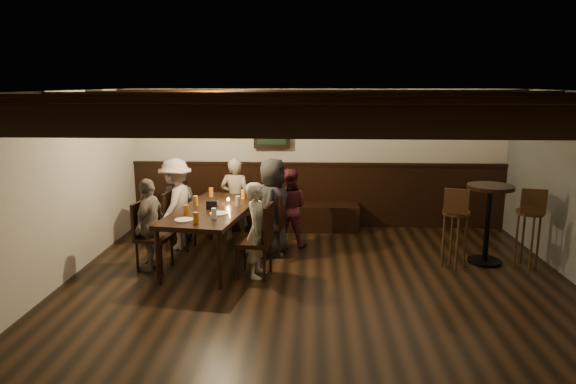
# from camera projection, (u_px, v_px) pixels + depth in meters

# --- Properties ---
(room) EXTENTS (7.00, 7.00, 7.00)m
(room) POSITION_uv_depth(u_px,v_px,m) (300.00, 179.00, 7.72)
(room) COLOR black
(room) RESTS_ON ground
(dining_table) EXTENTS (1.22, 2.19, 0.78)m
(dining_table) POSITION_uv_depth(u_px,v_px,m) (214.00, 212.00, 7.19)
(dining_table) COLOR black
(dining_table) RESTS_ON floor
(chair_left_near) EXTENTS (0.45, 0.45, 0.88)m
(chair_left_near) POSITION_uv_depth(u_px,v_px,m) (180.00, 231.00, 7.85)
(chair_left_near) COLOR black
(chair_left_near) RESTS_ON floor
(chair_left_far) EXTENTS (0.48, 0.48, 0.93)m
(chair_left_far) POSITION_uv_depth(u_px,v_px,m) (153.00, 248.00, 6.98)
(chair_left_far) COLOR black
(chair_left_far) RESTS_ON floor
(chair_right_near) EXTENTS (0.48, 0.48, 0.94)m
(chair_right_near) POSITION_uv_depth(u_px,v_px,m) (271.00, 235.00, 7.58)
(chair_right_near) COLOR black
(chair_right_near) RESTS_ON floor
(chair_right_far) EXTENTS (0.50, 0.50, 0.97)m
(chair_right_far) POSITION_uv_depth(u_px,v_px,m) (256.00, 254.00, 6.71)
(chair_right_far) COLOR black
(chair_right_far) RESTS_ON floor
(person_bench_left) EXTENTS (0.65, 0.47, 1.22)m
(person_bench_left) POSITION_uv_depth(u_px,v_px,m) (179.00, 203.00, 8.24)
(person_bench_left) COLOR #2A2B2D
(person_bench_left) RESTS_ON floor
(person_bench_centre) EXTENTS (0.53, 0.39, 1.34)m
(person_bench_centre) POSITION_uv_depth(u_px,v_px,m) (235.00, 199.00, 8.21)
(person_bench_centre) COLOR gray
(person_bench_centre) RESTS_ON floor
(person_bench_right) EXTENTS (0.65, 0.54, 1.22)m
(person_bench_right) POSITION_uv_depth(u_px,v_px,m) (289.00, 208.00, 7.91)
(person_bench_right) COLOR maroon
(person_bench_right) RESTS_ON floor
(person_left_near) EXTENTS (0.64, 0.97, 1.39)m
(person_left_near) POSITION_uv_depth(u_px,v_px,m) (176.00, 204.00, 7.77)
(person_left_near) COLOR #A7938D
(person_left_near) RESTS_ON floor
(person_left_far) EXTENTS (0.41, 0.77, 1.25)m
(person_left_far) POSITION_uv_depth(u_px,v_px,m) (150.00, 224.00, 6.92)
(person_left_far) COLOR gray
(person_left_far) RESTS_ON floor
(person_right_near) EXTENTS (0.55, 0.76, 1.44)m
(person_right_near) POSITION_uv_depth(u_px,v_px,m) (273.00, 207.00, 7.48)
(person_right_near) COLOR black
(person_right_near) RESTS_ON floor
(person_right_far) EXTENTS (0.36, 0.50, 1.26)m
(person_right_far) POSITION_uv_depth(u_px,v_px,m) (258.00, 230.00, 6.64)
(person_right_far) COLOR #B7B19B
(person_right_far) RESTS_ON floor
(pint_a) EXTENTS (0.07, 0.07, 0.14)m
(pint_a) POSITION_uv_depth(u_px,v_px,m) (211.00, 192.00, 7.89)
(pint_a) COLOR #BF7219
(pint_a) RESTS_ON dining_table
(pint_b) EXTENTS (0.07, 0.07, 0.14)m
(pint_b) POSITION_uv_depth(u_px,v_px,m) (243.00, 194.00, 7.74)
(pint_b) COLOR #BF7219
(pint_b) RESTS_ON dining_table
(pint_c) EXTENTS (0.07, 0.07, 0.14)m
(pint_c) POSITION_uv_depth(u_px,v_px,m) (196.00, 201.00, 7.31)
(pint_c) COLOR #BF7219
(pint_c) RESTS_ON dining_table
(pint_d) EXTENTS (0.07, 0.07, 0.14)m
(pint_d) POSITION_uv_depth(u_px,v_px,m) (238.00, 201.00, 7.30)
(pint_d) COLOR silver
(pint_d) RESTS_ON dining_table
(pint_e) EXTENTS (0.07, 0.07, 0.14)m
(pint_e) POSITION_uv_depth(u_px,v_px,m) (186.00, 210.00, 6.77)
(pint_e) COLOR #BF7219
(pint_e) RESTS_ON dining_table
(pint_f) EXTENTS (0.07, 0.07, 0.14)m
(pint_f) POSITION_uv_depth(u_px,v_px,m) (214.00, 213.00, 6.60)
(pint_f) COLOR silver
(pint_f) RESTS_ON dining_table
(pint_g) EXTENTS (0.07, 0.07, 0.14)m
(pint_g) POSITION_uv_depth(u_px,v_px,m) (196.00, 218.00, 6.39)
(pint_g) COLOR #BF7219
(pint_g) RESTS_ON dining_table
(plate_near) EXTENTS (0.24, 0.24, 0.01)m
(plate_near) POSITION_uv_depth(u_px,v_px,m) (184.00, 220.00, 6.53)
(plate_near) COLOR white
(plate_near) RESTS_ON dining_table
(plate_far) EXTENTS (0.24, 0.24, 0.01)m
(plate_far) POSITION_uv_depth(u_px,v_px,m) (219.00, 213.00, 6.85)
(plate_far) COLOR white
(plate_far) RESTS_ON dining_table
(condiment_caddy) EXTENTS (0.15, 0.10, 0.12)m
(condiment_caddy) POSITION_uv_depth(u_px,v_px,m) (212.00, 205.00, 7.12)
(condiment_caddy) COLOR black
(condiment_caddy) RESTS_ON dining_table
(candle) EXTENTS (0.05, 0.05, 0.05)m
(candle) POSITION_uv_depth(u_px,v_px,m) (228.00, 202.00, 7.44)
(candle) COLOR beige
(candle) RESTS_ON dining_table
(high_top_table) EXTENTS (0.63, 0.63, 1.12)m
(high_top_table) POSITION_uv_depth(u_px,v_px,m) (489.00, 212.00, 7.11)
(high_top_table) COLOR black
(high_top_table) RESTS_ON floor
(bar_stool_left) EXTENTS (0.39, 0.40, 1.14)m
(bar_stool_left) POSITION_uv_depth(u_px,v_px,m) (454.00, 238.00, 7.00)
(bar_stool_left) COLOR #3D2113
(bar_stool_left) RESTS_ON floor
(bar_stool_right) EXTENTS (0.37, 0.39, 1.14)m
(bar_stool_right) POSITION_uv_depth(u_px,v_px,m) (528.00, 238.00, 7.00)
(bar_stool_right) COLOR #3D2113
(bar_stool_right) RESTS_ON floor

